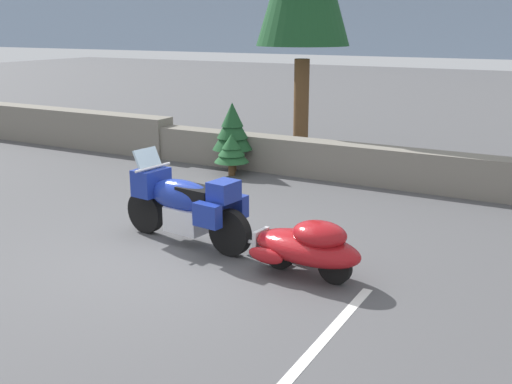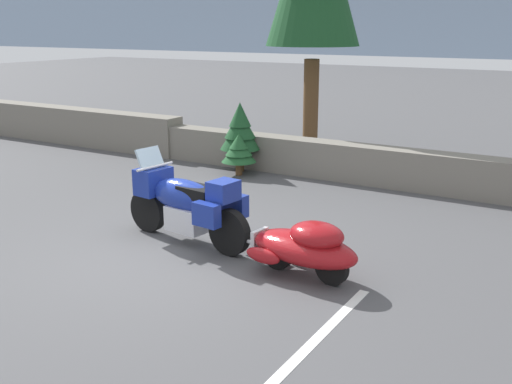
% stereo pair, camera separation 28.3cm
% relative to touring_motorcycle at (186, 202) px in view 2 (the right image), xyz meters
% --- Properties ---
extents(ground_plane, '(80.00, 80.00, 0.00)m').
position_rel_touring_motorcycle_xyz_m(ground_plane, '(0.15, -0.57, -0.62)').
color(ground_plane, '#4C4C4F').
extents(stone_guard_wall, '(24.00, 0.64, 0.96)m').
position_rel_touring_motorcycle_xyz_m(stone_guard_wall, '(0.05, 4.67, -0.17)').
color(stone_guard_wall, slate).
rests_on(stone_guard_wall, ground).
extents(touring_motorcycle, '(2.31, 0.91, 1.33)m').
position_rel_touring_motorcycle_xyz_m(touring_motorcycle, '(0.00, 0.00, 0.00)').
color(touring_motorcycle, black).
rests_on(touring_motorcycle, ground).
extents(car_shaped_trailer, '(2.23, 0.90, 0.76)m').
position_rel_touring_motorcycle_xyz_m(car_shaped_trailer, '(2.06, -0.25, -0.21)').
color(car_shaped_trailer, black).
rests_on(car_shaped_trailer, ground).
extents(pine_sapling_near, '(0.74, 0.74, 0.89)m').
position_rel_touring_motorcycle_xyz_m(pine_sapling_near, '(-1.57, 3.90, -0.07)').
color(pine_sapling_near, brown).
rests_on(pine_sapling_near, ground).
extents(pine_sapling_farther, '(0.87, 0.87, 1.51)m').
position_rel_touring_motorcycle_xyz_m(pine_sapling_farther, '(-1.74, 4.22, 0.32)').
color(pine_sapling_farther, brown).
rests_on(pine_sapling_farther, ground).
extents(parking_stripe_marker, '(0.12, 3.60, 0.01)m').
position_rel_touring_motorcycle_xyz_m(parking_stripe_marker, '(2.89, -2.07, -0.62)').
color(parking_stripe_marker, silver).
rests_on(parking_stripe_marker, ground).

